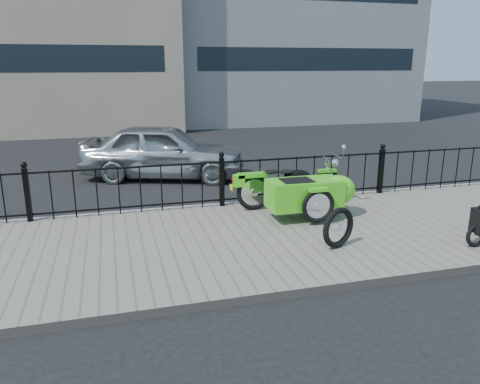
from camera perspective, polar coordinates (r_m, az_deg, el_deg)
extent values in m
plane|color=black|center=(8.07, -0.05, -5.08)|extent=(120.00, 120.00, 0.00)
cube|color=slate|center=(7.60, 0.97, -5.93)|extent=(30.00, 3.80, 0.12)
cube|color=gray|center=(9.38, -2.40, -1.76)|extent=(30.00, 0.10, 0.12)
cylinder|color=black|center=(9.01, -2.27, 3.64)|extent=(14.00, 0.04, 0.04)
cylinder|color=black|center=(9.19, -2.22, -0.94)|extent=(14.00, 0.04, 0.04)
cube|color=black|center=(8.99, -24.49, -0.34)|extent=(0.09, 0.09, 0.96)
sphere|color=black|center=(8.87, -24.87, 3.02)|extent=(0.11, 0.11, 0.11)
cube|color=black|center=(9.10, -2.24, 1.24)|extent=(0.09, 0.09, 0.96)
sphere|color=black|center=(8.98, -2.28, 4.58)|extent=(0.11, 0.11, 0.11)
cube|color=black|center=(10.45, 16.79, 2.45)|extent=(0.09, 0.09, 0.96)
sphere|color=black|center=(10.35, 17.02, 5.36)|extent=(0.11, 0.11, 0.11)
cube|color=black|center=(22.22, 8.71, 15.70)|extent=(10.50, 0.06, 1.00)
torus|color=black|center=(9.41, 10.47, 0.62)|extent=(0.69, 0.09, 0.69)
torus|color=black|center=(8.87, 1.71, -0.04)|extent=(0.69, 0.09, 0.69)
torus|color=black|center=(8.13, 9.51, -1.70)|extent=(0.60, 0.08, 0.60)
cube|color=gray|center=(9.11, 6.23, 0.42)|extent=(0.34, 0.22, 0.24)
cylinder|color=black|center=(9.12, 6.21, 0.00)|extent=(1.40, 0.04, 0.04)
ellipsoid|color=black|center=(9.09, 6.97, 1.93)|extent=(0.54, 0.29, 0.26)
cylinder|color=silver|center=(9.35, 11.65, 4.36)|extent=(0.03, 0.56, 0.03)
cylinder|color=silver|center=(9.36, 10.90, 2.47)|extent=(0.25, 0.04, 0.59)
sphere|color=silver|center=(9.37, 11.50, 3.52)|extent=(0.15, 0.15, 0.15)
cube|color=#4AD01D|center=(9.33, 10.57, 2.57)|extent=(0.36, 0.12, 0.06)
cube|color=#4AD01D|center=(8.77, 1.42, 2.08)|extent=(0.55, 0.16, 0.08)
ellipsoid|color=black|center=(8.99, 5.70, 2.47)|extent=(0.31, 0.22, 0.08)
ellipsoid|color=black|center=(8.87, 3.77, 2.48)|extent=(0.31, 0.22, 0.08)
sphere|color=red|center=(8.69, -0.79, 1.55)|extent=(0.07, 0.07, 0.07)
cube|color=yellow|center=(8.82, -1.08, 0.56)|extent=(0.02, 0.14, 0.10)
cube|color=#4AD01D|center=(8.39, 7.81, -0.19)|extent=(1.30, 0.62, 0.50)
ellipsoid|color=#4AD01D|center=(8.66, 11.78, 0.28)|extent=(0.65, 0.60, 0.54)
cube|color=black|center=(8.28, 6.92, 1.27)|extent=(0.55, 0.43, 0.06)
cube|color=#4AD01D|center=(8.05, 9.60, 0.27)|extent=(0.34, 0.11, 0.06)
torus|color=black|center=(7.99, 26.90, -4.70)|extent=(0.38, 0.07, 0.38)
torus|color=black|center=(7.21, 11.89, -4.27)|extent=(0.63, 0.32, 0.64)
imported|color=#ABAEB2|center=(11.99, -9.28, 4.95)|extent=(4.36, 2.82, 1.38)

